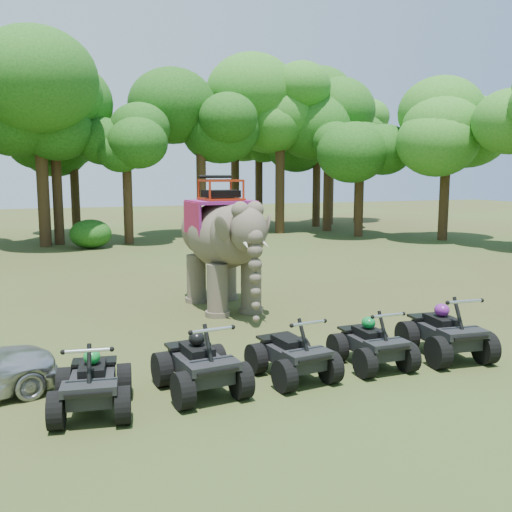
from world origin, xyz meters
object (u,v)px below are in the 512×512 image
Objects in this scene: elephant at (222,243)px; atv_1 at (200,356)px; atv_2 at (292,346)px; atv_0 at (92,375)px; atv_4 at (446,325)px; atv_3 at (372,337)px.

atv_1 is at bearing -113.71° from elephant.
atv_2 is (1.77, 0.04, -0.04)m from atv_1.
elephant is 2.69× the size of atv_2.
atv_4 is at bearing 11.12° from atv_0.
atv_4 is (2.92, -5.88, -1.17)m from elephant.
atv_2 is (-0.53, -5.86, -1.24)m from elephant.
atv_1 reaches higher than atv_3.
atv_1 is at bearing -178.85° from atv_3.
atv_1 is 1.77m from atv_2.
atv_3 is 0.88× the size of atv_4.
elephant is at bearing 101.56° from atv_3.
atv_3 is (1.19, -5.83, -1.25)m from elephant.
elephant is 2.74× the size of atv_3.
elephant is 2.68× the size of atv_0.
atv_2 is (3.60, 0.24, -0.00)m from atv_0.
atv_0 reaches higher than atv_2.
atv_0 is 5.33m from atv_3.
atv_0 is 3.60m from atv_2.
atv_0 is 0.94× the size of atv_1.
atv_2 is 3.45m from atv_4.
elephant is 6.08m from atv_3.
elephant is at bearing 78.27° from atv_2.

